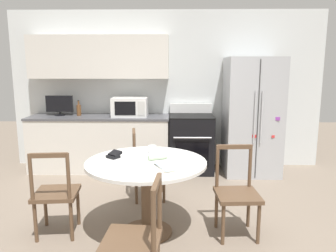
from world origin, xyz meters
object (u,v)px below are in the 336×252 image
object	(u,v)px
countertop_tv	(59,105)
dining_chair_far	(147,166)
refrigerator	(252,116)
microwave	(130,107)
dining_chair_left	(56,194)
candle_glass	(152,150)
dining_chair_right	(237,194)
dining_chair_near	(136,240)
oven_range	(191,143)
counter_bottle	(79,110)
wallet	(114,155)

from	to	relation	value
countertop_tv	dining_chair_far	distance (m)	2.06
refrigerator	microwave	world-z (taller)	refrigerator
dining_chair_left	candle_glass	bearing A→B (deg)	14.29
dining_chair_right	candle_glass	bearing A→B (deg)	-22.13
candle_glass	dining_chair_near	bearing A→B (deg)	-92.15
countertop_tv	candle_glass	world-z (taller)	countertop_tv
dining_chair_left	candle_glass	xyz separation A→B (m)	(0.95, 0.34, 0.37)
oven_range	dining_chair_left	distance (m)	2.57
refrigerator	dining_chair_near	xyz separation A→B (m)	(-1.51, -2.91, -0.48)
counter_bottle	wallet	size ratio (longest dim) A/B	1.47
dining_chair_near	dining_chair_far	size ratio (longest dim) A/B	1.00
dining_chair_right	oven_range	bearing A→B (deg)	-83.63
dining_chair_near	dining_chair_right	bearing A→B (deg)	-40.81
candle_glass	wallet	xyz separation A→B (m)	(-0.38, -0.18, -0.01)
dining_chair_near	wallet	size ratio (longest dim) A/B	5.19
countertop_tv	dining_chair_far	bearing A→B (deg)	-38.91
oven_range	wallet	world-z (taller)	oven_range
countertop_tv	dining_chair_left	size ratio (longest dim) A/B	0.48
counter_bottle	dining_chair_far	distance (m)	1.81
dining_chair_near	candle_glass	distance (m)	1.27
dining_chair_left	dining_chair_near	xyz separation A→B (m)	(0.91, -0.87, 0.00)
microwave	dining_chair_near	xyz separation A→B (m)	(0.43, -3.00, -0.62)
refrigerator	wallet	distance (m)	2.64
dining_chair_far	wallet	distance (m)	0.91
dining_chair_far	wallet	size ratio (longest dim) A/B	5.19
dining_chair_right	candle_glass	distance (m)	0.99
dining_chair_left	dining_chair_right	xyz separation A→B (m)	(1.82, 0.05, 0.00)
dining_chair_far	wallet	world-z (taller)	dining_chair_far
oven_range	dining_chair_left	world-z (taller)	oven_range
wallet	refrigerator	bearing A→B (deg)	45.57
oven_range	wallet	xyz separation A→B (m)	(-0.90, -1.94, 0.33)
dining_chair_left	dining_chair_right	size ratio (longest dim) A/B	1.00
refrigerator	oven_range	bearing A→B (deg)	176.29
countertop_tv	dining_chair_right	size ratio (longest dim) A/B	0.48
counter_bottle	wallet	distance (m)	2.23
countertop_tv	dining_chair_right	bearing A→B (deg)	-40.45
microwave	wallet	distance (m)	1.98
microwave	countertop_tv	xyz separation A→B (m)	(-1.16, 0.05, 0.03)
dining_chair_left	dining_chair_far	bearing A→B (deg)	43.16
refrigerator	microwave	bearing A→B (deg)	177.56
countertop_tv	wallet	distance (m)	2.39
refrigerator	dining_chair_far	xyz separation A→B (m)	(-1.57, -1.09, -0.48)
microwave	dining_chair_far	size ratio (longest dim) A/B	0.62
refrigerator	dining_chair_left	bearing A→B (deg)	-139.67
microwave	dining_chair_near	size ratio (longest dim) A/B	0.62
counter_bottle	dining_chair_right	world-z (taller)	counter_bottle
dining_chair_far	dining_chair_right	distance (m)	1.34
dining_chair_right	candle_glass	size ratio (longest dim) A/B	10.20
dining_chair_far	candle_glass	xyz separation A→B (m)	(0.11, -0.61, 0.37)
oven_range	dining_chair_far	distance (m)	1.31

